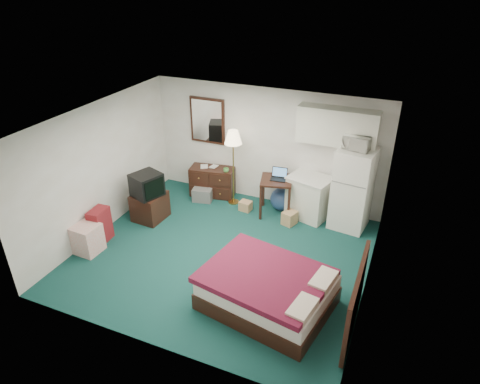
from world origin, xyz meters
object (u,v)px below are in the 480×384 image
at_px(dresser, 213,181).
at_px(bed, 268,290).
at_px(fridge, 353,189).
at_px(floor_lamp, 233,168).
at_px(kitchen_counter, 309,198).
at_px(desk, 276,197).
at_px(suitcase, 100,225).
at_px(tv_stand, 150,206).

height_order(dresser, bed, dresser).
height_order(dresser, fridge, fridge).
xyz_separation_m(fridge, bed, (-0.73, -2.77, -0.53)).
bearing_deg(bed, fridge, 85.79).
bearing_deg(floor_lamp, fridge, 1.11).
bearing_deg(kitchen_counter, fridge, 13.46).
bearing_deg(fridge, desk, -167.68).
bearing_deg(kitchen_counter, floor_lamp, -161.77).
height_order(fridge, suitcase, fridge).
distance_m(kitchen_counter, fridge, 0.93).
bearing_deg(desk, suitcase, -155.16).
relative_size(tv_stand, suitcase, 0.92).
bearing_deg(dresser, desk, -17.94).
height_order(floor_lamp, tv_stand, floor_lamp).
relative_size(fridge, suitcase, 2.46).
xyz_separation_m(dresser, floor_lamp, (0.58, -0.15, 0.50)).
relative_size(floor_lamp, desk, 2.10).
bearing_deg(suitcase, fridge, 25.73).
bearing_deg(desk, fridge, -9.57).
relative_size(kitchen_counter, bed, 0.47).
bearing_deg(fridge, floor_lamp, -171.58).
xyz_separation_m(kitchen_counter, tv_stand, (-2.95, -1.34, -0.15)).
relative_size(kitchen_counter, fridge, 0.52).
bearing_deg(tv_stand, dresser, 66.68).
bearing_deg(suitcase, tv_stand, 65.06).
distance_m(desk, suitcase, 3.50).
xyz_separation_m(desk, tv_stand, (-2.29, -1.18, -0.11)).
bearing_deg(tv_stand, suitcase, -107.51).
height_order(floor_lamp, bed, floor_lamp).
bearing_deg(suitcase, dresser, 61.64).
bearing_deg(tv_stand, bed, -21.58).
height_order(desk, tv_stand, desk).
bearing_deg(fridge, kitchen_counter, -174.74).
bearing_deg(fridge, bed, -97.37).
height_order(floor_lamp, kitchen_counter, floor_lamp).
bearing_deg(kitchen_counter, tv_stand, -139.99).
relative_size(floor_lamp, kitchen_counter, 1.94).
relative_size(floor_lamp, tv_stand, 2.70).
xyz_separation_m(desk, suitcase, (-2.70, -2.22, -0.06)).
relative_size(dresser, desk, 1.22).
height_order(dresser, floor_lamp, floor_lamp).
bearing_deg(suitcase, bed, -10.48).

